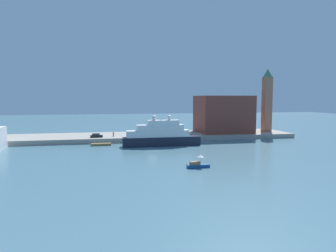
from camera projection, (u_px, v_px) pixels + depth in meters
The scene contains 10 objects.
ground at pixel (153, 151), 84.15m from camera, with size 400.00×400.00×0.00m, color slate.
quay_dock at pixel (142, 136), 109.11m from camera, with size 110.00×19.36×1.57m, color gray.
large_yacht at pixel (161, 135), 92.26m from camera, with size 23.69×3.66×10.98m.
small_motorboat at pixel (198, 164), 63.37m from camera, with size 4.74×1.41×2.69m.
work_barge at pixel (101, 144), 92.93m from camera, with size 6.04×1.44×0.71m, color olive.
harbor_building at pixel (223, 114), 114.95m from camera, with size 19.36×15.29×13.85m, color brown.
bell_tower at pixel (267, 98), 116.99m from camera, with size 3.91×3.91×24.14m.
parked_car at pixel (96, 136), 100.34m from camera, with size 4.00×1.86×1.29m.
person_figure at pixel (113, 134), 102.65m from camera, with size 0.36×0.36×1.67m.
mooring_bollard at pixel (160, 136), 101.50m from camera, with size 0.38×0.38×0.64m, color black.
Camera 1 is at (-12.71, -82.30, 14.50)m, focal length 32.42 mm.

